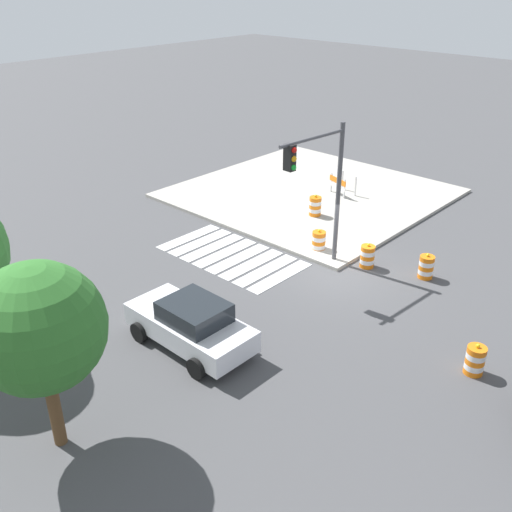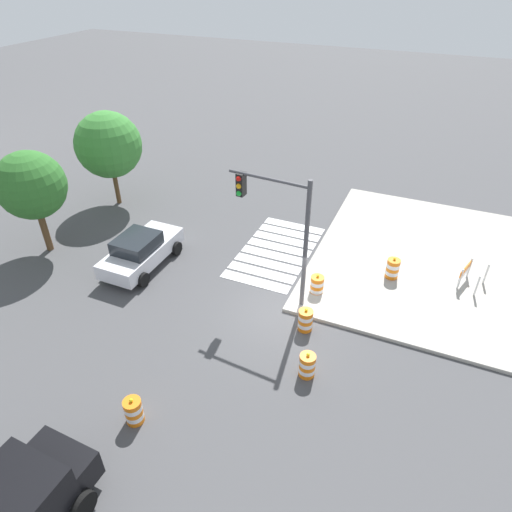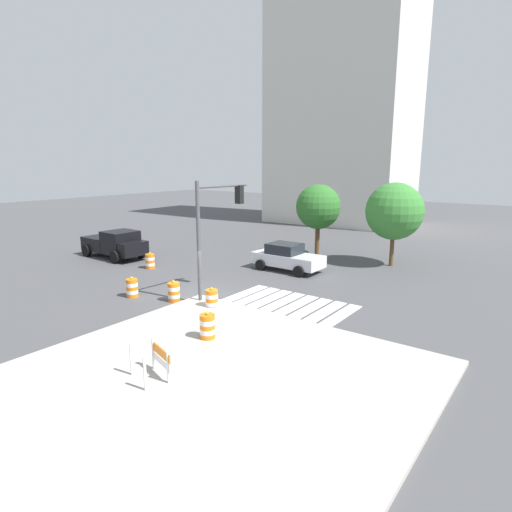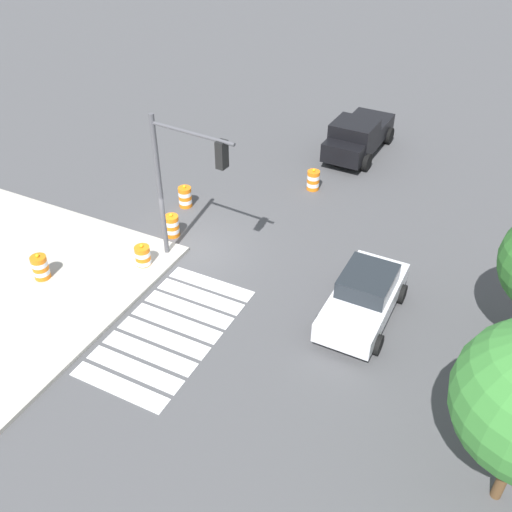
{
  "view_description": "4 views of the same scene",
  "coord_description": "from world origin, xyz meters",
  "views": [
    {
      "loc": [
        -11.15,
        16.8,
        10.74
      ],
      "look_at": [
        1.31,
        3.23,
        1.44
      ],
      "focal_mm": 40.87,
      "sensor_mm": 36.0,
      "label": 1
    },
    {
      "loc": [
        -13.03,
        -4.42,
        12.12
      ],
      "look_at": [
        0.87,
        1.54,
        1.77
      ],
      "focal_mm": 31.46,
      "sensor_mm": 36.0,
      "label": 2
    },
    {
      "loc": [
        14.09,
        -14.44,
        6.46
      ],
      "look_at": [
        1.2,
        2.97,
        1.7
      ],
      "focal_mm": 30.11,
      "sensor_mm": 36.0,
      "label": 3
    },
    {
      "loc": [
        14.5,
        10.25,
        12.78
      ],
      "look_at": [
        0.49,
        3.13,
        1.12
      ],
      "focal_mm": 39.61,
      "sensor_mm": 36.0,
      "label": 4
    }
  ],
  "objects": [
    {
      "name": "ground_plane",
      "position": [
        0.0,
        0.0,
        0.0
      ],
      "size": [
        120.0,
        120.0,
        0.0
      ],
      "primitive_type": "plane",
      "color": "#474749"
    },
    {
      "name": "traffic_barrel_near_corner",
      "position": [
        1.62,
        -0.93,
        0.45
      ],
      "size": [
        0.56,
        0.56,
        1.02
      ],
      "color": "orange",
      "rests_on": "ground"
    },
    {
      "name": "traffic_barrel_median_near",
      "position": [
        -2.72,
        -1.9,
        0.45
      ],
      "size": [
        0.56,
        0.56,
        1.02
      ],
      "color": "orange",
      "rests_on": "ground"
    },
    {
      "name": "street_tree_streetside_near",
      "position": [
        5.19,
        12.02,
        3.46
      ],
      "size": [
        3.55,
        3.55,
        5.25
      ],
      "color": "brown",
      "rests_on": "ground"
    },
    {
      "name": "construction_barricade",
      "position": [
        4.67,
        -6.72,
        0.72
      ],
      "size": [
        1.42,
        1.12,
        1.0
      ],
      "color": "silver",
      "rests_on": "sidewalk_corner"
    },
    {
      "name": "street_tree_streetside_mid",
      "position": [
        -0.16,
        12.06,
        3.41
      ],
      "size": [
        3.1,
        3.1,
        4.97
      ],
      "color": "brown",
      "rests_on": "ground"
    },
    {
      "name": "crosswalk_stripes",
      "position": [
        4.0,
        1.8,
        0.01
      ],
      "size": [
        5.85,
        3.2,
        0.02
      ],
      "color": "silver",
      "rests_on": "ground"
    },
    {
      "name": "traffic_barrel_median_far",
      "position": [
        -6.57,
        2.43,
        0.45
      ],
      "size": [
        0.56,
        0.56,
        1.02
      ],
      "color": "orange",
      "rests_on": "ground"
    },
    {
      "name": "traffic_light_pole",
      "position": [
        0.68,
        0.54,
        3.91
      ],
      "size": [
        0.49,
        3.28,
        5.5
      ],
      "color": "#4C4C51",
      "rests_on": "sidewalk_corner"
    },
    {
      "name": "sidewalk_corner",
      "position": [
        6.0,
        -6.0,
        0.07
      ],
      "size": [
        12.0,
        12.0,
        0.15
      ],
      "primitive_type": "cube",
      "color": "#ADA89E",
      "rests_on": "ground"
    },
    {
      "name": "traffic_barrel_on_sidewalk",
      "position": [
        3.91,
        -3.67,
        0.6
      ],
      "size": [
        0.56,
        0.56,
        1.02
      ],
      "color": "orange",
      "rests_on": "sidewalk_corner"
    },
    {
      "name": "sports_car",
      "position": [
        0.5,
        7.08,
        0.81
      ],
      "size": [
        4.31,
        2.16,
        1.63
      ],
      "color": "silver",
      "rests_on": "ground"
    },
    {
      "name": "traffic_barrel_crosswalk_end",
      "position": [
        -0.6,
        -1.15,
        0.45
      ],
      "size": [
        0.56,
        0.56,
        1.02
      ],
      "color": "orange",
      "rests_on": "ground"
    }
  ]
}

